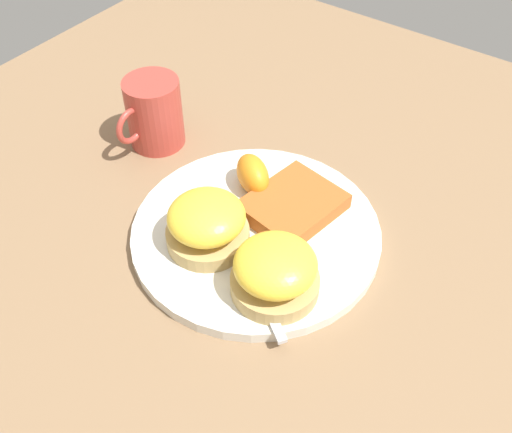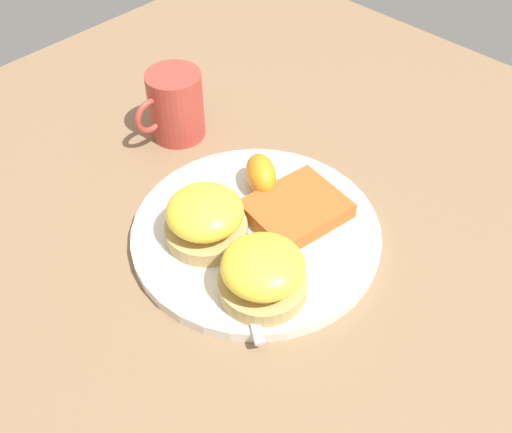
% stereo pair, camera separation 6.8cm
% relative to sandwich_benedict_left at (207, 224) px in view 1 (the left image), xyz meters
% --- Properties ---
extents(ground_plane, '(1.10, 1.10, 0.00)m').
position_rel_sandwich_benedict_left_xyz_m(ground_plane, '(-0.05, 0.03, -0.04)').
color(ground_plane, '#846647').
extents(plate, '(0.29, 0.29, 0.01)m').
position_rel_sandwich_benedict_left_xyz_m(plate, '(-0.05, 0.03, -0.04)').
color(plate, silver).
rests_on(plate, ground_plane).
extents(sandwich_benedict_left, '(0.09, 0.09, 0.06)m').
position_rel_sandwich_benedict_left_xyz_m(sandwich_benedict_left, '(0.00, 0.00, 0.00)').
color(sandwich_benedict_left, tan).
rests_on(sandwich_benedict_left, plate).
extents(sandwich_benedict_right, '(0.09, 0.09, 0.06)m').
position_rel_sandwich_benedict_left_xyz_m(sandwich_benedict_right, '(0.01, 0.10, 0.00)').
color(sandwich_benedict_right, tan).
rests_on(sandwich_benedict_right, plate).
extents(hashbrown_patty, '(0.12, 0.11, 0.02)m').
position_rel_sandwich_benedict_left_xyz_m(hashbrown_patty, '(-0.10, 0.05, -0.02)').
color(hashbrown_patty, '#AA5824').
rests_on(hashbrown_patty, plate).
extents(orange_wedge, '(0.06, 0.07, 0.04)m').
position_rel_sandwich_benedict_left_xyz_m(orange_wedge, '(-0.10, -0.01, -0.01)').
color(orange_wedge, orange).
rests_on(orange_wedge, plate).
extents(fork, '(0.14, 0.19, 0.00)m').
position_rel_sandwich_benedict_left_xyz_m(fork, '(-0.01, 0.04, -0.03)').
color(fork, silver).
rests_on(fork, plate).
extents(cup, '(0.10, 0.07, 0.09)m').
position_rel_sandwich_benedict_left_xyz_m(cup, '(-0.11, -0.18, 0.00)').
color(cup, '#B23D33').
rests_on(cup, ground_plane).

